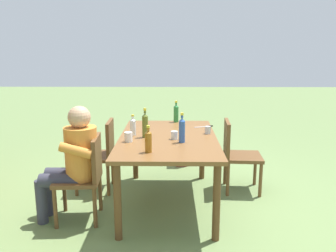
% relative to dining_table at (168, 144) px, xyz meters
% --- Properties ---
extents(ground_plane, '(24.00, 24.00, 0.00)m').
position_rel_dining_table_xyz_m(ground_plane, '(0.00, 0.00, -0.69)').
color(ground_plane, '#6B844C').
extents(dining_table, '(1.73, 1.05, 0.78)m').
position_rel_dining_table_xyz_m(dining_table, '(0.00, 0.00, 0.00)').
color(dining_table, brown).
rests_on(dining_table, ground_plane).
extents(chair_far_left, '(0.47, 0.47, 0.87)m').
position_rel_dining_table_xyz_m(chair_far_left, '(-0.38, 0.82, -0.20)').
color(chair_far_left, brown).
rests_on(chair_far_left, ground_plane).
extents(chair_far_right, '(0.45, 0.45, 0.87)m').
position_rel_dining_table_xyz_m(chair_far_right, '(0.39, 0.82, -0.20)').
color(chair_far_right, brown).
rests_on(chair_far_right, ground_plane).
extents(chair_near_right, '(0.47, 0.47, 0.87)m').
position_rel_dining_table_xyz_m(chair_near_right, '(0.39, -0.82, -0.20)').
color(chair_near_right, brown).
rests_on(chair_near_right, ground_plane).
extents(person_in_white_shirt, '(0.47, 0.61, 1.18)m').
position_rel_dining_table_xyz_m(person_in_white_shirt, '(-0.39, 0.93, -0.04)').
color(person_in_white_shirt, orange).
rests_on(person_in_white_shirt, ground_plane).
extents(bottle_green, '(0.06, 0.06, 0.28)m').
position_rel_dining_table_xyz_m(bottle_green, '(0.78, -0.10, 0.20)').
color(bottle_green, '#287A38').
rests_on(bottle_green, dining_table).
extents(bottle_blue, '(0.06, 0.06, 0.31)m').
position_rel_dining_table_xyz_m(bottle_blue, '(-0.23, -0.14, 0.22)').
color(bottle_blue, '#2D56A3').
rests_on(bottle_blue, dining_table).
extents(bottle_olive, '(0.06, 0.06, 0.32)m').
position_rel_dining_table_xyz_m(bottle_olive, '(-0.02, 0.25, 0.22)').
color(bottle_olive, '#566623').
rests_on(bottle_olive, dining_table).
extents(bottle_amber, '(0.06, 0.06, 0.25)m').
position_rel_dining_table_xyz_m(bottle_amber, '(-0.58, 0.17, 0.19)').
color(bottle_amber, '#996019').
rests_on(bottle_amber, dining_table).
extents(bottle_clear, '(0.06, 0.06, 0.23)m').
position_rel_dining_table_xyz_m(bottle_clear, '(0.07, 0.39, 0.18)').
color(bottle_clear, white).
rests_on(bottle_clear, dining_table).
extents(cup_glass, '(0.07, 0.07, 0.09)m').
position_rel_dining_table_xyz_m(cup_glass, '(-0.10, -0.07, 0.13)').
color(cup_glass, silver).
rests_on(cup_glass, dining_table).
extents(cup_steel, '(0.06, 0.06, 0.09)m').
position_rel_dining_table_xyz_m(cup_steel, '(0.15, -0.45, 0.13)').
color(cup_steel, '#B2B7BC').
rests_on(cup_steel, dining_table).
extents(cup_white, '(0.08, 0.08, 0.10)m').
position_rel_dining_table_xyz_m(cup_white, '(-0.21, 0.40, 0.13)').
color(cup_white, white).
rests_on(cup_white, dining_table).
extents(table_knife, '(0.10, 0.23, 0.01)m').
position_rel_dining_table_xyz_m(table_knife, '(0.49, -0.45, 0.09)').
color(table_knife, silver).
rests_on(table_knife, dining_table).
extents(backpack_by_near_side, '(0.31, 0.21, 0.46)m').
position_rel_dining_table_xyz_m(backpack_by_near_side, '(1.39, -0.19, -0.47)').
color(backpack_by_near_side, maroon).
rests_on(backpack_by_near_side, ground_plane).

